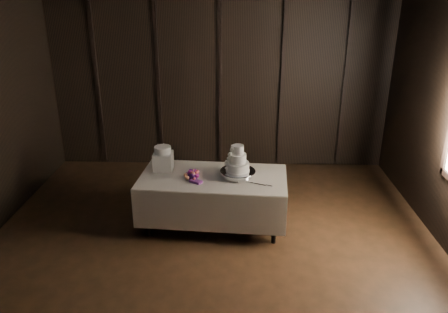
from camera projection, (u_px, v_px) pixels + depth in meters
room at (207, 160)px, 4.53m from camera, size 6.08×7.08×3.08m
display_table at (213, 199)px, 6.07m from camera, size 2.06×1.18×0.76m
cake_stand at (238, 174)px, 5.90m from camera, size 0.62×0.62×0.09m
wedding_cake at (236, 161)px, 5.82m from camera, size 0.35×0.30×0.37m
bouquet at (193, 175)px, 5.84m from camera, size 0.42×0.45×0.17m
box_pedestal at (163, 161)px, 6.10m from camera, size 0.26×0.26×0.25m
small_cake at (163, 150)px, 6.04m from camera, size 0.26×0.26×0.09m
cake_knife at (256, 184)px, 5.70m from camera, size 0.35×0.17×0.01m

